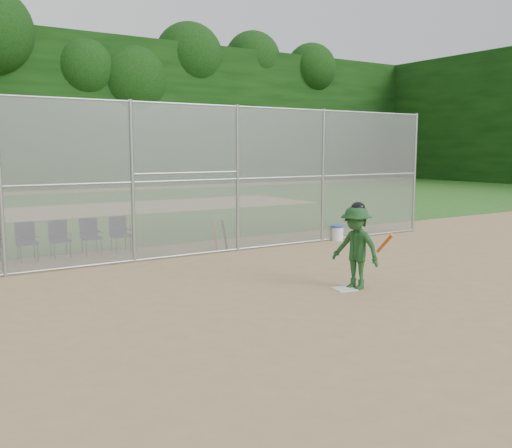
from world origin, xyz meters
TOP-DOWN VIEW (x-y plane):
  - ground at (0.00, 0.00)m, footprint 100.00×100.00m
  - grass_strip at (0.00, 18.00)m, footprint 100.00×100.00m
  - dirt_patch_far at (0.00, 18.00)m, footprint 24.00×24.00m
  - backstop_fence at (0.00, 5.00)m, footprint 16.09×0.09m
  - treeline at (0.00, 20.00)m, footprint 81.00×60.00m
  - home_plate at (0.55, 0.06)m, footprint 0.49×0.49m
  - batter_at_plate at (0.79, 0.00)m, footprint 1.00×1.36m
  - water_cooler at (4.53, 4.89)m, footprint 0.37×0.37m
  - spare_bats at (0.68, 5.44)m, footprint 0.36×0.33m
  - chair_2 at (-4.20, 6.67)m, footprint 0.54×0.52m
  - chair_3 at (-3.38, 6.67)m, footprint 0.54×0.52m
  - chair_4 at (-2.57, 6.67)m, footprint 0.54×0.52m
  - chair_5 at (-1.76, 6.67)m, footprint 0.54×0.52m

SIDE VIEW (x-z plane):
  - ground at x=0.00m, z-range 0.00..0.00m
  - grass_strip at x=0.00m, z-range 0.01..0.01m
  - dirt_patch_far at x=0.00m, z-range 0.01..0.01m
  - home_plate at x=0.55m, z-range 0.00..0.02m
  - water_cooler at x=4.53m, z-range 0.00..0.47m
  - spare_bats at x=0.68m, z-range 0.00..0.83m
  - chair_2 at x=-4.20m, z-range 0.00..0.96m
  - chair_3 at x=-3.38m, z-range 0.00..0.96m
  - chair_4 at x=-2.57m, z-range 0.00..0.96m
  - chair_5 at x=-1.76m, z-range 0.00..0.96m
  - batter_at_plate at x=0.79m, z-range -0.03..1.74m
  - backstop_fence at x=0.00m, z-range 0.07..4.07m
  - treeline at x=0.00m, z-range 0.00..11.00m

